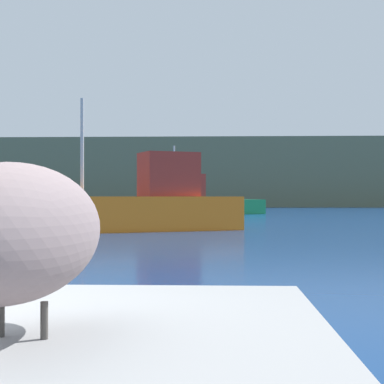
# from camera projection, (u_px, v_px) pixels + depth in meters

# --- Properties ---
(hillside_backdrop) EXTENTS (140.00, 15.39, 8.00)m
(hillside_backdrop) POSITION_uv_depth(u_px,v_px,m) (204.00, 174.00, 80.41)
(hillside_backdrop) COLOR #5B664C
(hillside_backdrop) RESTS_ON ground
(pelican) EXTENTS (0.73, 1.48, 1.00)m
(pelican) POSITION_uv_depth(u_px,v_px,m) (14.00, 230.00, 2.44)
(pelican) COLOR gray
(pelican) RESTS_ON pier_dock
(fishing_boat_green) EXTENTS (8.09, 5.38, 4.58)m
(fishing_boat_green) POSITION_uv_depth(u_px,v_px,m) (201.00, 202.00, 43.59)
(fishing_boat_green) COLOR #1E8C4C
(fishing_boat_green) RESTS_ON ground
(fishing_boat_orange) EXTENTS (7.08, 4.64, 4.45)m
(fishing_boat_orange) POSITION_uv_depth(u_px,v_px,m) (147.00, 205.00, 22.30)
(fishing_boat_orange) COLOR orange
(fishing_boat_orange) RESTS_ON ground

